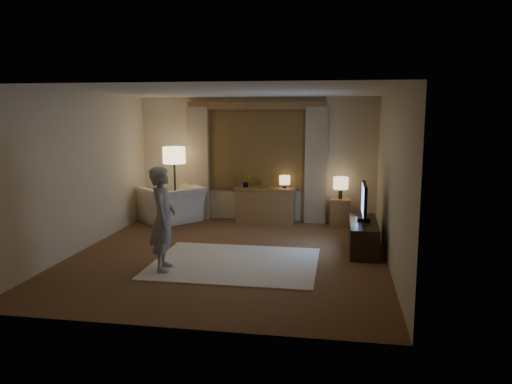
% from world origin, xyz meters
% --- Properties ---
extents(room, '(5.04, 5.54, 2.64)m').
position_xyz_m(room, '(0.00, 0.50, 1.33)').
color(room, brown).
rests_on(room, ground).
extents(rug, '(2.50, 2.00, 0.02)m').
position_xyz_m(rug, '(0.19, -0.40, 0.01)').
color(rug, beige).
rests_on(rug, floor).
extents(sideboard, '(1.20, 0.40, 0.70)m').
position_xyz_m(sideboard, '(0.22, 2.50, 0.35)').
color(sideboard, brown).
rests_on(sideboard, floor).
extents(picture_frame, '(0.16, 0.02, 0.20)m').
position_xyz_m(picture_frame, '(0.22, 2.50, 0.80)').
color(picture_frame, brown).
rests_on(picture_frame, sideboard).
extents(plant, '(0.17, 0.13, 0.30)m').
position_xyz_m(plant, '(-0.18, 2.50, 0.85)').
color(plant, '#999999').
rests_on(plant, sideboard).
extents(table_lamp_sideboard, '(0.22, 0.22, 0.30)m').
position_xyz_m(table_lamp_sideboard, '(0.62, 2.50, 0.90)').
color(table_lamp_sideboard, black).
rests_on(table_lamp_sideboard, sideboard).
extents(floor_lamp, '(0.46, 0.46, 1.59)m').
position_xyz_m(floor_lamp, '(-1.62, 2.16, 1.33)').
color(floor_lamp, black).
rests_on(floor_lamp, floor).
extents(armchair, '(1.52, 1.54, 0.75)m').
position_xyz_m(armchair, '(-1.72, 2.24, 0.38)').
color(armchair, '#EEE1C4').
rests_on(armchair, floor).
extents(side_table, '(0.40, 0.40, 0.56)m').
position_xyz_m(side_table, '(1.76, 2.45, 0.28)').
color(side_table, brown).
rests_on(side_table, floor).
extents(table_lamp_side, '(0.30, 0.30, 0.44)m').
position_xyz_m(table_lamp_side, '(1.76, 2.45, 0.87)').
color(table_lamp_side, black).
rests_on(table_lamp_side, side_table).
extents(tv_stand, '(0.45, 1.40, 0.50)m').
position_xyz_m(tv_stand, '(2.15, 0.67, 0.25)').
color(tv_stand, black).
rests_on(tv_stand, floor).
extents(tv, '(0.21, 0.87, 0.63)m').
position_xyz_m(tv, '(2.15, 0.67, 0.85)').
color(tv, black).
rests_on(tv, tv_stand).
extents(person, '(0.47, 0.61, 1.51)m').
position_xyz_m(person, '(-0.76, -0.89, 0.78)').
color(person, '#A39F96').
rests_on(person, rug).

